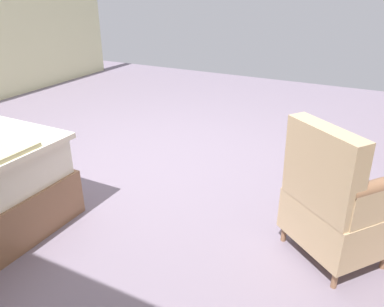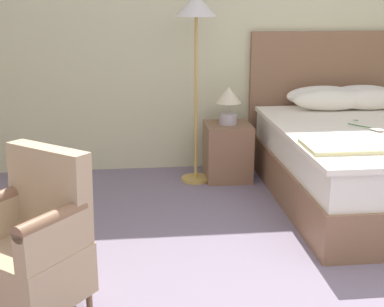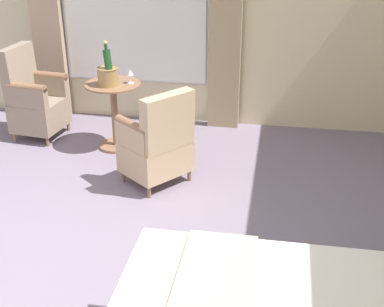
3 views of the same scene
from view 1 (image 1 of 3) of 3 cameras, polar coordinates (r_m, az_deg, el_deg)
The scene contains 2 objects.
ground_plane at distance 3.73m, azimuth -5.43°, elevation -1.85°, with size 8.20×8.20×0.00m, color slate.
armchair_by_window at distance 2.50m, azimuth 20.94°, elevation -6.92°, with size 0.75×0.74×0.93m.
Camera 1 is at (-1.84, 2.79, 1.65)m, focal length 35.00 mm.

